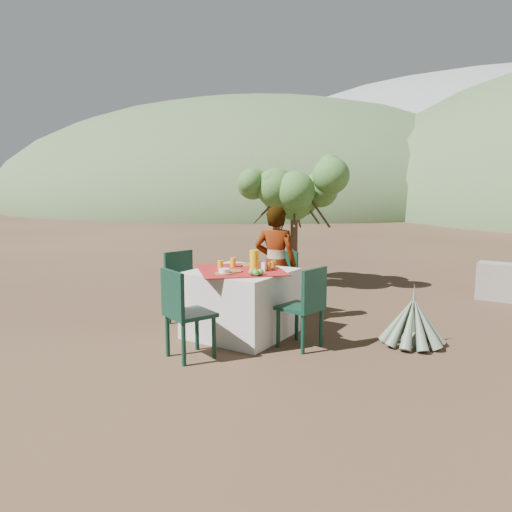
{
  "coord_description": "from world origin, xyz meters",
  "views": [
    {
      "loc": [
        3.44,
        -4.7,
        1.74
      ],
      "look_at": [
        0.27,
        0.31,
        0.86
      ],
      "focal_mm": 35.0,
      "sensor_mm": 36.0,
      "label": 1
    }
  ],
  "objects_px": {
    "chair_near": "(183,310)",
    "shrub_tree": "(299,198)",
    "person": "(276,264)",
    "agave": "(413,322)",
    "table": "(241,302)",
    "chair_right": "(306,304)",
    "chair_left": "(184,284)",
    "juice_pitcher": "(254,261)",
    "chair_far": "(280,280)"
  },
  "relations": [
    {
      "from": "chair_near",
      "to": "shrub_tree",
      "type": "xyz_separation_m",
      "value": [
        -0.62,
        3.63,
        0.98
      ]
    },
    {
      "from": "person",
      "to": "agave",
      "type": "bearing_deg",
      "value": 165.78
    },
    {
      "from": "agave",
      "to": "table",
      "type": "bearing_deg",
      "value": -158.61
    },
    {
      "from": "chair_right",
      "to": "agave",
      "type": "relative_size",
      "value": 1.17
    },
    {
      "from": "chair_right",
      "to": "chair_left",
      "type": "bearing_deg",
      "value": -83.14
    },
    {
      "from": "shrub_tree",
      "to": "juice_pitcher",
      "type": "relative_size",
      "value": 8.01
    },
    {
      "from": "chair_far",
      "to": "agave",
      "type": "relative_size",
      "value": 1.14
    },
    {
      "from": "juice_pitcher",
      "to": "chair_far",
      "type": "bearing_deg",
      "value": 102.59
    },
    {
      "from": "chair_right",
      "to": "person",
      "type": "relative_size",
      "value": 0.59
    },
    {
      "from": "agave",
      "to": "juice_pitcher",
      "type": "bearing_deg",
      "value": -156.57
    },
    {
      "from": "chair_near",
      "to": "juice_pitcher",
      "type": "distance_m",
      "value": 1.07
    },
    {
      "from": "chair_left",
      "to": "agave",
      "type": "xyz_separation_m",
      "value": [
        2.64,
        0.65,
        -0.25
      ]
    },
    {
      "from": "chair_near",
      "to": "agave",
      "type": "bearing_deg",
      "value": -116.04
    },
    {
      "from": "chair_near",
      "to": "person",
      "type": "distance_m",
      "value": 1.67
    },
    {
      "from": "chair_far",
      "to": "shrub_tree",
      "type": "distance_m",
      "value": 2.06
    },
    {
      "from": "chair_right",
      "to": "agave",
      "type": "distance_m",
      "value": 1.2
    },
    {
      "from": "chair_right",
      "to": "table",
      "type": "bearing_deg",
      "value": -82.99
    },
    {
      "from": "chair_left",
      "to": "juice_pitcher",
      "type": "distance_m",
      "value": 1.12
    },
    {
      "from": "table",
      "to": "chair_far",
      "type": "xyz_separation_m",
      "value": [
        -0.04,
        0.98,
        0.09
      ]
    },
    {
      "from": "chair_left",
      "to": "shrub_tree",
      "type": "bearing_deg",
      "value": 8.34
    },
    {
      "from": "chair_near",
      "to": "agave",
      "type": "xyz_separation_m",
      "value": [
        1.79,
        1.66,
        -0.25
      ]
    },
    {
      "from": "chair_right",
      "to": "shrub_tree",
      "type": "relative_size",
      "value": 0.46
    },
    {
      "from": "chair_right",
      "to": "person",
      "type": "height_order",
      "value": "person"
    },
    {
      "from": "table",
      "to": "person",
      "type": "distance_m",
      "value": 0.77
    },
    {
      "from": "chair_far",
      "to": "chair_left",
      "type": "relative_size",
      "value": 0.95
    },
    {
      "from": "chair_left",
      "to": "chair_far",
      "type": "bearing_deg",
      "value": -28.47
    },
    {
      "from": "chair_far",
      "to": "chair_near",
      "type": "bearing_deg",
      "value": -85.22
    },
    {
      "from": "chair_far",
      "to": "person",
      "type": "xyz_separation_m",
      "value": [
        0.1,
        -0.29,
        0.26
      ]
    },
    {
      "from": "chair_far",
      "to": "person",
      "type": "height_order",
      "value": "person"
    },
    {
      "from": "chair_far",
      "to": "person",
      "type": "relative_size",
      "value": 0.58
    },
    {
      "from": "shrub_tree",
      "to": "agave",
      "type": "bearing_deg",
      "value": -39.19
    },
    {
      "from": "juice_pitcher",
      "to": "agave",
      "type": "bearing_deg",
      "value": 23.43
    },
    {
      "from": "chair_far",
      "to": "chair_left",
      "type": "height_order",
      "value": "chair_left"
    },
    {
      "from": "chair_far",
      "to": "shrub_tree",
      "type": "bearing_deg",
      "value": 114.47
    },
    {
      "from": "chair_left",
      "to": "person",
      "type": "height_order",
      "value": "person"
    },
    {
      "from": "table",
      "to": "shrub_tree",
      "type": "distance_m",
      "value": 2.95
    },
    {
      "from": "shrub_tree",
      "to": "chair_near",
      "type": "bearing_deg",
      "value": -80.34
    },
    {
      "from": "chair_far",
      "to": "shrub_tree",
      "type": "xyz_separation_m",
      "value": [
        -0.61,
        1.68,
        1.01
      ]
    },
    {
      "from": "agave",
      "to": "chair_far",
      "type": "bearing_deg",
      "value": 171.03
    },
    {
      "from": "table",
      "to": "person",
      "type": "xyz_separation_m",
      "value": [
        0.06,
        0.68,
        0.35
      ]
    },
    {
      "from": "table",
      "to": "chair_near",
      "type": "distance_m",
      "value": 0.98
    },
    {
      "from": "chair_far",
      "to": "chair_near",
      "type": "xyz_separation_m",
      "value": [
        0.01,
        -1.95,
        0.03
      ]
    },
    {
      "from": "table",
      "to": "agave",
      "type": "xyz_separation_m",
      "value": [
        1.76,
        0.69,
        -0.13
      ]
    },
    {
      "from": "chair_left",
      "to": "juice_pitcher",
      "type": "relative_size",
      "value": 3.81
    },
    {
      "from": "chair_left",
      "to": "person",
      "type": "relative_size",
      "value": 0.61
    },
    {
      "from": "shrub_tree",
      "to": "chair_left",
      "type": "bearing_deg",
      "value": -95.01
    },
    {
      "from": "chair_left",
      "to": "agave",
      "type": "distance_m",
      "value": 2.73
    },
    {
      "from": "chair_near",
      "to": "shrub_tree",
      "type": "bearing_deg",
      "value": -59.2
    },
    {
      "from": "person",
      "to": "chair_far",
      "type": "bearing_deg",
      "value": -86.31
    },
    {
      "from": "chair_left",
      "to": "person",
      "type": "distance_m",
      "value": 1.16
    }
  ]
}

